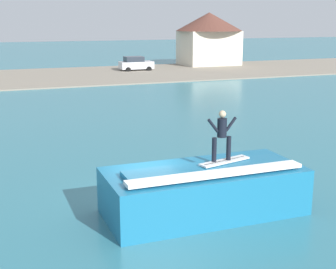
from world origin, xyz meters
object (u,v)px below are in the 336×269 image
object	(u,v)px
surfboard	(225,161)
tree_tall_bare	(214,30)
car_far_shore	(136,64)
surfer	(222,133)
house_gabled_white	(209,35)
wave_crest	(204,190)

from	to	relation	value
surfboard	tree_tall_bare	world-z (taller)	tree_tall_bare
surfboard	car_far_shore	size ratio (longest dim) A/B	0.48
surfer	car_far_shore	xyz separation A→B (m)	(10.79, 44.73, -1.85)
house_gabled_white	wave_crest	bearing A→B (deg)	-115.79
car_far_shore	surfboard	bearing A→B (deg)	-103.41
surfboard	surfer	world-z (taller)	surfer
surfboard	tree_tall_bare	bearing A→B (deg)	64.21
wave_crest	house_gabled_white	size ratio (longest dim) A/B	0.72
wave_crest	house_gabled_white	world-z (taller)	house_gabled_white
surfboard	house_gabled_white	xyz separation A→B (m)	(22.68, 48.50, 2.44)
surfer	house_gabled_white	world-z (taller)	house_gabled_white
tree_tall_bare	house_gabled_white	bearing A→B (deg)	95.81
car_far_shore	surfer	bearing A→B (deg)	-103.57
surfer	house_gabled_white	distance (m)	53.60
house_gabled_white	surfer	bearing A→B (deg)	-115.19
house_gabled_white	tree_tall_bare	bearing A→B (deg)	-84.19
surfboard	house_gabled_white	world-z (taller)	house_gabled_white
wave_crest	surfer	distance (m)	2.05
surfer	car_far_shore	world-z (taller)	surfer
wave_crest	surfer	bearing A→B (deg)	-6.31
surfboard	tree_tall_bare	distance (m)	52.52
wave_crest	tree_tall_bare	world-z (taller)	tree_tall_bare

